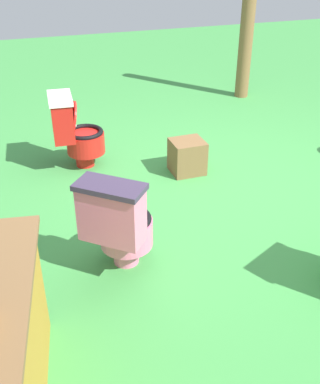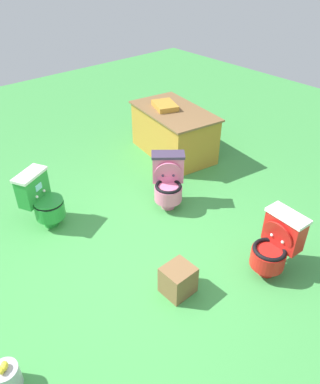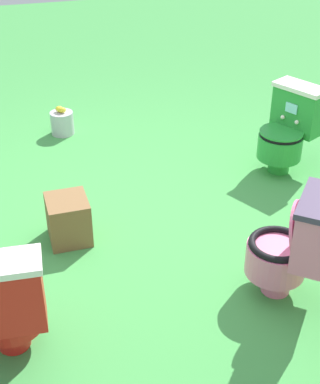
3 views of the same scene
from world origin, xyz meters
name	(u,v)px [view 2 (image 2 of 3)]	position (x,y,z in m)	size (l,w,h in m)	color
ground	(137,271)	(0.00, 0.00, 0.00)	(14.00, 14.00, 0.00)	#429947
toilet_pink	(168,181)	(-0.72, 1.10, 0.37)	(0.64, 0.62, 0.73)	pink
toilet_green	(42,199)	(-1.43, -0.36, 0.37)	(0.62, 0.58, 0.73)	green
toilet_red	(276,244)	(0.95, 1.13, 0.37)	(0.45, 0.52, 0.73)	red
vendor_table	(174,132)	(-1.74, 2.15, 0.39)	(1.57, 1.07, 0.85)	#B7842D
small_crate	(178,280)	(0.49, 0.14, 0.16)	(0.28, 0.31, 0.32)	brown
lemon_bucket	(7,376)	(0.30, -1.58, 0.12)	(0.22, 0.22, 0.28)	#B7B7BF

